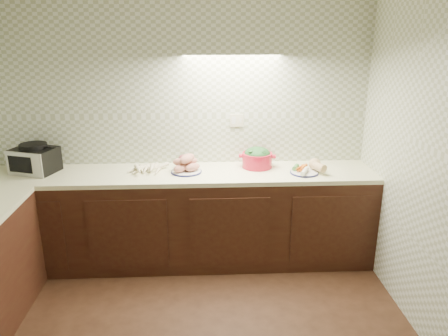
{
  "coord_description": "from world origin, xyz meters",
  "views": [
    {
      "loc": [
        0.22,
        -2.3,
        2.2
      ],
      "look_at": [
        0.4,
        1.25,
        1.02
      ],
      "focal_mm": 35.0,
      "sensor_mm": 36.0,
      "label": 1
    }
  ],
  "objects_px": {
    "toaster_oven": "(35,159)",
    "sweet_potato_plate": "(186,165)",
    "veg_plate": "(309,168)",
    "onion_bowl": "(185,163)",
    "dutch_oven": "(257,158)",
    "parsnip_pile": "(148,170)"
  },
  "relations": [
    {
      "from": "onion_bowl",
      "to": "dutch_oven",
      "type": "height_order",
      "value": "dutch_oven"
    },
    {
      "from": "toaster_oven",
      "to": "sweet_potato_plate",
      "type": "relative_size",
      "value": 1.58
    },
    {
      "from": "toaster_oven",
      "to": "parsnip_pile",
      "type": "relative_size",
      "value": 1.21
    },
    {
      "from": "veg_plate",
      "to": "onion_bowl",
      "type": "bearing_deg",
      "value": 171.44
    },
    {
      "from": "dutch_oven",
      "to": "onion_bowl",
      "type": "bearing_deg",
      "value": -173.1
    },
    {
      "from": "onion_bowl",
      "to": "veg_plate",
      "type": "xyz_separation_m",
      "value": [
        1.14,
        -0.17,
        -0.01
      ]
    },
    {
      "from": "dutch_oven",
      "to": "parsnip_pile",
      "type": "bearing_deg",
      "value": -167.08
    },
    {
      "from": "parsnip_pile",
      "to": "sweet_potato_plate",
      "type": "relative_size",
      "value": 1.31
    },
    {
      "from": "toaster_oven",
      "to": "sweet_potato_plate",
      "type": "bearing_deg",
      "value": 16.1
    },
    {
      "from": "toaster_oven",
      "to": "onion_bowl",
      "type": "distance_m",
      "value": 1.37
    },
    {
      "from": "parsnip_pile",
      "to": "sweet_potato_plate",
      "type": "height_order",
      "value": "sweet_potato_plate"
    },
    {
      "from": "toaster_oven",
      "to": "dutch_oven",
      "type": "height_order",
      "value": "toaster_oven"
    },
    {
      "from": "parsnip_pile",
      "to": "veg_plate",
      "type": "relative_size",
      "value": 1.13
    },
    {
      "from": "parsnip_pile",
      "to": "sweet_potato_plate",
      "type": "xyz_separation_m",
      "value": [
        0.35,
        -0.01,
        0.04
      ]
    },
    {
      "from": "veg_plate",
      "to": "toaster_oven",
      "type": "bearing_deg",
      "value": 177.01
    },
    {
      "from": "dutch_oven",
      "to": "sweet_potato_plate",
      "type": "bearing_deg",
      "value": -163.57
    },
    {
      "from": "sweet_potato_plate",
      "to": "onion_bowl",
      "type": "bearing_deg",
      "value": 98.23
    },
    {
      "from": "toaster_oven",
      "to": "veg_plate",
      "type": "relative_size",
      "value": 1.36
    },
    {
      "from": "toaster_oven",
      "to": "sweet_potato_plate",
      "type": "height_order",
      "value": "toaster_oven"
    },
    {
      "from": "toaster_oven",
      "to": "veg_plate",
      "type": "xyz_separation_m",
      "value": [
        2.51,
        -0.13,
        -0.08
      ]
    },
    {
      "from": "toaster_oven",
      "to": "onion_bowl",
      "type": "height_order",
      "value": "toaster_oven"
    },
    {
      "from": "dutch_oven",
      "to": "veg_plate",
      "type": "xyz_separation_m",
      "value": [
        0.46,
        -0.17,
        -0.05
      ]
    }
  ]
}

